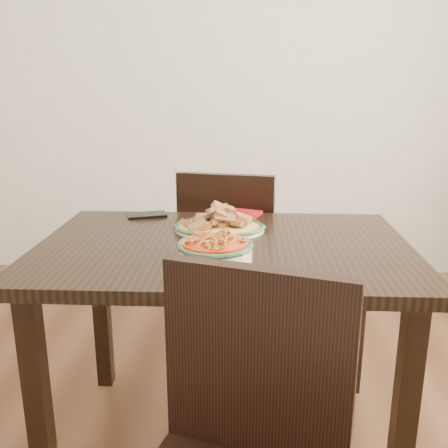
{
  "coord_description": "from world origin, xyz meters",
  "views": [
    {
      "loc": [
        0.19,
        -1.53,
        1.25
      ],
      "look_at": [
        0.12,
        0.04,
        0.81
      ],
      "focal_mm": 40.0,
      "sensor_mm": 36.0,
      "label": 1
    }
  ],
  "objects_px": {
    "chair_far": "(230,254)",
    "fish_plate": "(220,219)",
    "noodle_bowl": "(215,249)",
    "dining_table": "(224,271)",
    "smartphone": "(147,215)"
  },
  "relations": [
    {
      "from": "chair_far",
      "to": "fish_plate",
      "type": "height_order",
      "value": "chair_far"
    },
    {
      "from": "fish_plate",
      "to": "noodle_bowl",
      "type": "height_order",
      "value": "fish_plate"
    },
    {
      "from": "dining_table",
      "to": "noodle_bowl",
      "type": "distance_m",
      "value": 0.24
    },
    {
      "from": "chair_far",
      "to": "noodle_bowl",
      "type": "xyz_separation_m",
      "value": [
        -0.01,
        -0.8,
        0.29
      ]
    },
    {
      "from": "fish_plate",
      "to": "smartphone",
      "type": "bearing_deg",
      "value": 148.04
    },
    {
      "from": "chair_far",
      "to": "noodle_bowl",
      "type": "distance_m",
      "value": 0.86
    },
    {
      "from": "noodle_bowl",
      "to": "smartphone",
      "type": "height_order",
      "value": "noodle_bowl"
    },
    {
      "from": "fish_plate",
      "to": "smartphone",
      "type": "xyz_separation_m",
      "value": [
        -0.3,
        0.19,
        -0.04
      ]
    },
    {
      "from": "dining_table",
      "to": "noodle_bowl",
      "type": "relative_size",
      "value": 5.44
    },
    {
      "from": "dining_table",
      "to": "fish_plate",
      "type": "bearing_deg",
      "value": 98.57
    },
    {
      "from": "smartphone",
      "to": "chair_far",
      "type": "bearing_deg",
      "value": 22.92
    },
    {
      "from": "dining_table",
      "to": "smartphone",
      "type": "xyz_separation_m",
      "value": [
        -0.32,
        0.33,
        0.1
      ]
    },
    {
      "from": "chair_far",
      "to": "smartphone",
      "type": "relative_size",
      "value": 5.92
    },
    {
      "from": "dining_table",
      "to": "smartphone",
      "type": "bearing_deg",
      "value": 134.17
    },
    {
      "from": "dining_table",
      "to": "chair_far",
      "type": "relative_size",
      "value": 1.36
    }
  ]
}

